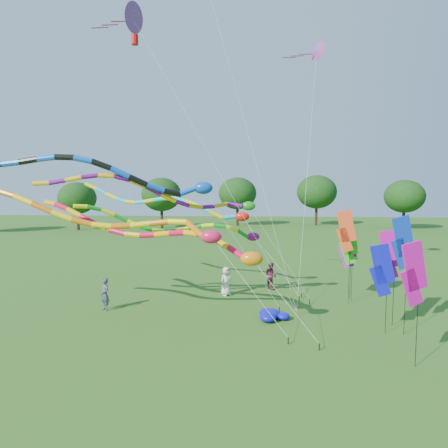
# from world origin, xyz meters

# --- Properties ---
(ground) EXTENTS (160.00, 160.00, 0.00)m
(ground) POSITION_xyz_m (0.00, 0.00, 0.00)
(ground) COLOR #255917
(ground) RESTS_ON ground
(tree_ring) EXTENTS (120.32, 117.75, 9.20)m
(tree_ring) POSITION_xyz_m (7.26, 7.39, 5.29)
(tree_ring) COLOR #382314
(tree_ring) RESTS_ON ground
(tube_kite_red) EXTENTS (14.54, 5.50, 6.68)m
(tube_kite_red) POSITION_xyz_m (-4.20, 2.91, 4.39)
(tube_kite_red) COLOR black
(tube_kite_red) RESTS_ON ground
(tube_kite_orange) EXTENTS (15.93, 1.57, 7.46)m
(tube_kite_orange) POSITION_xyz_m (-6.45, 1.30, 5.39)
(tube_kite_orange) COLOR black
(tube_kite_orange) RESTS_ON ground
(tube_kite_purple) EXTENTS (13.44, 4.87, 8.03)m
(tube_kite_purple) POSITION_xyz_m (-3.81, 3.50, 6.37)
(tube_kite_purple) COLOR black
(tube_kite_purple) RESTS_ON ground
(tube_kite_blue) EXTENTS (15.32, 3.89, 8.97)m
(tube_kite_blue) POSITION_xyz_m (-6.48, 2.34, 7.37)
(tube_kite_blue) COLOR black
(tube_kite_blue) RESTS_ON ground
(tube_kite_cyan) EXTENTS (14.47, 3.70, 7.70)m
(tube_kite_cyan) POSITION_xyz_m (-4.72, 8.56, 5.69)
(tube_kite_cyan) COLOR black
(tube_kite_cyan) RESTS_ON ground
(tube_kite_green) EXTENTS (12.54, 3.59, 6.46)m
(tube_kite_green) POSITION_xyz_m (-3.40, 5.85, 4.51)
(tube_kite_green) COLOR black
(tube_kite_green) RESTS_ON ground
(delta_kite_high_a) EXTENTS (10.87, 1.88, 17.50)m
(delta_kite_high_a) POSITION_xyz_m (-6.10, 4.35, 15.50)
(delta_kite_high_a) COLOR black
(delta_kite_high_a) RESTS_ON ground
(delta_kite_high_c) EXTENTS (3.10, 7.74, 17.15)m
(delta_kite_high_c) POSITION_xyz_m (4.34, 10.85, 15.89)
(delta_kite_high_c) COLOR black
(delta_kite_high_c) RESTS_ON ground
(banner_pole_red) EXTENTS (1.16, 0.29, 5.56)m
(banner_pole_red) POSITION_xyz_m (5.54, 6.55, 4.28)
(banner_pole_red) COLOR black
(banner_pole_red) RESTS_ON ground
(banner_pole_magenta_a) EXTENTS (1.13, 0.42, 4.84)m
(banner_pole_magenta_a) POSITION_xyz_m (6.10, -1.34, 3.58)
(banner_pole_magenta_a) COLOR black
(banner_pole_magenta_a) RESTS_ON ground
(banner_pole_green) EXTENTS (1.16, 0.28, 4.70)m
(banner_pole_green) POSITION_xyz_m (5.87, 7.19, 3.44)
(banner_pole_green) COLOR black
(banner_pole_green) RESTS_ON ground
(banner_pole_blue_b) EXTENTS (1.16, 0.29, 5.55)m
(banner_pole_blue_b) POSITION_xyz_m (6.95, 1.94, 4.28)
(banner_pole_blue_b) COLOR black
(banner_pole_blue_b) RESTS_ON ground
(banner_pole_violet) EXTENTS (1.13, 0.42, 4.40)m
(banner_pole_violet) POSITION_xyz_m (5.93, 7.75, 3.14)
(banner_pole_violet) COLOR black
(banner_pole_violet) RESTS_ON ground
(banner_pole_blue_a) EXTENTS (1.16, 0.29, 4.24)m
(banner_pole_blue_a) POSITION_xyz_m (6.12, 2.07, 2.98)
(banner_pole_blue_a) COLOR black
(banner_pole_blue_a) RESTS_ON ground
(banner_pole_magenta_b) EXTENTS (1.16, 0.16, 4.79)m
(banner_pole_magenta_b) POSITION_xyz_m (6.84, 3.16, 3.53)
(banner_pole_magenta_b) COLOR black
(banner_pole_magenta_b) RESTS_ON ground
(blue_nylon_heap) EXTENTS (1.22, 1.30, 0.52)m
(blue_nylon_heap) POSITION_xyz_m (1.18, 3.81, 0.24)
(blue_nylon_heap) COLOR #0D11B5
(blue_nylon_heap) RESTS_ON ground
(person_a) EXTENTS (1.05, 1.03, 1.83)m
(person_a) POSITION_xyz_m (-1.48, 7.80, 0.91)
(person_a) COLOR silver
(person_a) RESTS_ON ground
(person_b) EXTENTS (0.78, 0.77, 1.82)m
(person_b) POSITION_xyz_m (-7.98, 4.32, 0.91)
(person_b) COLOR #41475C
(person_b) RESTS_ON ground
(person_c) EXTENTS (1.11, 1.13, 1.84)m
(person_c) POSITION_xyz_m (1.41, 9.61, 0.92)
(person_c) COLOR #802E46
(person_c) RESTS_ON ground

